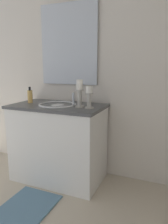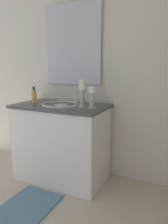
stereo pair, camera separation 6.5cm
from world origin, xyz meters
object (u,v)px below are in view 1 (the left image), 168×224
object	(u,v)px
vanity_cabinet	(58,142)
bath_mat	(24,209)
soap_bottle	(30,96)
sink_basin	(58,108)
candle_holder_short	(80,93)
candle_holder_tall	(89,97)
mirror	(69,45)

from	to	relation	value
vanity_cabinet	bath_mat	xyz separation A→B (m)	(0.62, 0.00, -0.42)
vanity_cabinet	soap_bottle	distance (m)	0.61
soap_bottle	vanity_cabinet	bearing A→B (deg)	90.16
sink_basin	bath_mat	distance (m)	1.01
candle_holder_short	bath_mat	distance (m)	1.18
vanity_cabinet	bath_mat	bearing A→B (deg)	0.00
candle_holder_tall	soap_bottle	world-z (taller)	candle_holder_tall
bath_mat	soap_bottle	bearing A→B (deg)	-150.68
sink_basin	candle_holder_tall	size ratio (longest dim) A/B	1.86
soap_bottle	bath_mat	bearing A→B (deg)	29.32
vanity_cabinet	candle_holder_tall	size ratio (longest dim) A/B	4.62
candle_holder_tall	candle_holder_short	bearing A→B (deg)	-96.77
vanity_cabinet	candle_holder_tall	world-z (taller)	candle_holder_tall
candle_holder_tall	soap_bottle	bearing A→B (deg)	-93.39
candle_holder_short	bath_mat	world-z (taller)	candle_holder_short
candle_holder_short	bath_mat	bearing A→B (deg)	-24.76
vanity_cabinet	soap_bottle	size ratio (longest dim) A/B	5.56
sink_basin	bath_mat	size ratio (longest dim) A/B	0.67
sink_basin	candle_holder_tall	world-z (taller)	candle_holder_tall
bath_mat	candle_holder_short	bearing A→B (deg)	155.24
candle_holder_short	vanity_cabinet	bearing A→B (deg)	-96.57
sink_basin	bath_mat	xyz separation A→B (m)	(0.62, -0.00, -0.80)
candle_holder_short	sink_basin	bearing A→B (deg)	-96.59
mirror	sink_basin	bearing A→B (deg)	0.20
mirror	soap_bottle	size ratio (longest dim) A/B	4.92
vanity_cabinet	candle_holder_short	world-z (taller)	candle_holder_short
sink_basin	mirror	xyz separation A→B (m)	(-0.28, -0.00, 0.68)
bath_mat	candle_holder_tall	bearing A→B (deg)	146.72
candle_holder_tall	mirror	bearing A→B (deg)	-130.39
sink_basin	candle_holder_tall	xyz separation A→B (m)	(0.04, 0.38, 0.15)
soap_bottle	bath_mat	xyz separation A→B (m)	(0.62, 0.35, -0.91)
candle_holder_tall	bath_mat	bearing A→B (deg)	-33.28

